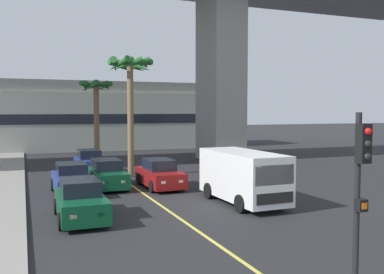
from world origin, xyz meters
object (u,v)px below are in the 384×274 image
Objects in this scene: car_queue_fifth at (80,201)px; delivery_van at (243,175)px; car_queue_front at (89,162)px; car_queue_second at (107,175)px; palm_tree_mid_median at (96,97)px; car_queue_third at (160,175)px; car_queue_fourth at (72,180)px; palm_tree_near_median at (131,78)px; traffic_light_median_near at (360,189)px.

car_queue_fifth is 0.78× the size of delivery_van.
car_queue_front is 1.00× the size of car_queue_second.
car_queue_second is at bearing 128.99° from delivery_van.
car_queue_third is at bearing -86.18° from palm_tree_mid_median.
palm_tree_mid_median is (1.72, 14.02, 4.62)m from car_queue_second.
palm_tree_near_median reaches higher than car_queue_fourth.
car_queue_front is at bearing 127.85° from palm_tree_near_median.
car_queue_second is at bearing 160.34° from car_queue_third.
car_queue_fourth is at bearing -133.19° from palm_tree_near_median.
traffic_light_median_near is at bearing -89.70° from palm_tree_mid_median.
car_queue_front is 9.28m from palm_tree_mid_median.
car_queue_front is 13.42m from delivery_van.
palm_tree_near_median reaches higher than car_queue_second.
car_queue_fifth is 0.60× the size of palm_tree_mid_median.
palm_tree_near_median is at bearing 89.20° from traffic_light_median_near.
palm_tree_near_median is (4.12, 4.39, 5.53)m from car_queue_fourth.
palm_tree_mid_median is (3.90, 20.52, 4.62)m from car_queue_fifth.
delivery_van reaches higher than car_queue_fifth.
car_queue_fifth is at bearing -108.61° from car_queue_second.
car_queue_third is 1.00× the size of car_queue_fourth.
car_queue_fifth is at bearing 111.38° from traffic_light_median_near.
car_queue_fifth is at bearing -92.38° from car_queue_fourth.
car_queue_fourth is 8.71m from delivery_van.
palm_tree_near_median reaches higher than palm_tree_mid_median.
car_queue_fifth is 12.07m from palm_tree_near_median.
palm_tree_mid_median reaches higher than car_queue_front.
palm_tree_near_median is (2.22, -2.85, 5.53)m from car_queue_front.
delivery_van is (7.00, -5.15, 0.57)m from car_queue_fourth.
traffic_light_median_near is (3.84, -15.81, 1.99)m from car_queue_fourth.
palm_tree_mid_median is at bearing 93.82° from car_queue_third.
car_queue_third is at bearing 1.28° from car_queue_fourth.
car_queue_third is 0.98× the size of traffic_light_median_near.
palm_tree_near_median is (2.16, 3.32, 5.53)m from car_queue_second.
delivery_van reaches higher than car_queue_third.
car_queue_front is at bearing 90.51° from car_queue_second.
car_queue_fourth is 0.78× the size of delivery_van.
palm_tree_near_median is at bearing 46.81° from car_queue_fourth.
palm_tree_near_median reaches higher than traffic_light_median_near.
car_queue_fifth is 0.98× the size of traffic_light_median_near.
traffic_light_median_near reaches higher than car_queue_second.
car_queue_front and car_queue_fifth have the same top height.
car_queue_third is at bearing -68.78° from car_queue_front.
palm_tree_near_median is (-2.88, 9.54, 4.96)m from delivery_van.
car_queue_fourth is (-1.91, -7.25, 0.00)m from car_queue_front.
car_queue_fifth is 0.54× the size of palm_tree_near_median.
car_queue_front is at bearing 80.45° from car_queue_fifth.
car_queue_fifth is (-4.91, -5.52, 0.00)m from car_queue_third.
car_queue_third is at bearing 86.99° from traffic_light_median_near.
palm_tree_mid_median is (-0.16, 30.91, 2.63)m from traffic_light_median_near.
car_queue_second is 6.80m from palm_tree_near_median.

